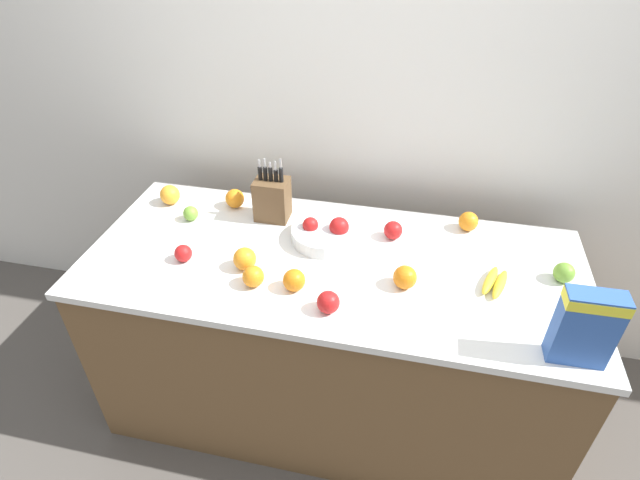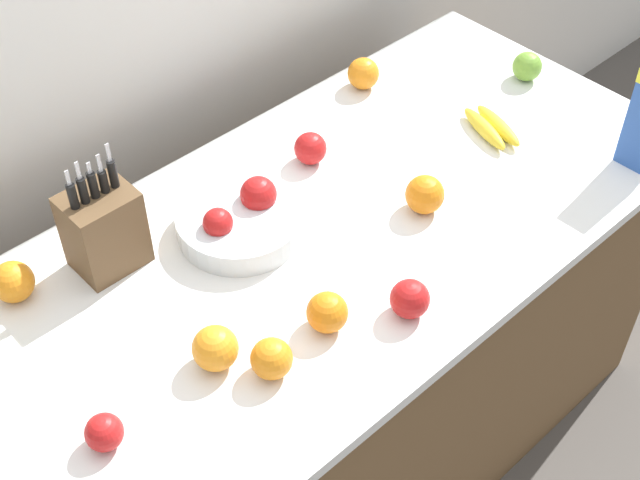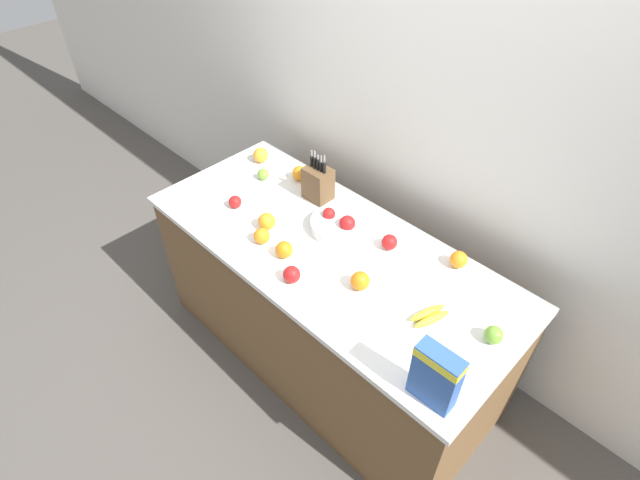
{
  "view_description": "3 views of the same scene",
  "coord_description": "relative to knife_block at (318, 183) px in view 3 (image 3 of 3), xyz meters",
  "views": [
    {
      "loc": [
        0.28,
        -1.51,
        2.11
      ],
      "look_at": [
        -0.05,
        -0.01,
        0.99
      ],
      "focal_mm": 28.0,
      "sensor_mm": 36.0,
      "label": 1
    },
    {
      "loc": [
        -0.88,
        -1.01,
        2.24
      ],
      "look_at": [
        0.02,
        -0.04,
        0.93
      ],
      "focal_mm": 50.0,
      "sensor_mm": 36.0,
      "label": 2
    },
    {
      "loc": [
        1.23,
        -1.3,
        2.55
      ],
      "look_at": [
        -0.01,
        -0.05,
        0.96
      ],
      "focal_mm": 28.0,
      "sensor_mm": 36.0,
      "label": 3
    }
  ],
  "objects": [
    {
      "name": "knife_block",
      "position": [
        0.0,
        0.0,
        0.0
      ],
      "size": [
        0.14,
        0.12,
        0.29
      ],
      "color": "brown",
      "rests_on": "counter"
    },
    {
      "name": "apple_rear",
      "position": [
        0.36,
        -0.52,
        -0.06
      ],
      "size": [
        0.08,
        0.08,
        0.08
      ],
      "primitive_type": "sphere",
      "color": "red",
      "rests_on": "counter"
    },
    {
      "name": "orange_by_cereal",
      "position": [
        -0.49,
        0.01,
        -0.05
      ],
      "size": [
        0.09,
        0.09,
        0.09
      ],
      "primitive_type": "sphere",
      "color": "orange",
      "rests_on": "counter"
    },
    {
      "name": "orange_front_right",
      "position": [
        -0.0,
        -0.36,
        -0.05
      ],
      "size": [
        0.09,
        0.09,
        0.09
      ],
      "primitive_type": "sphere",
      "color": "orange",
      "rests_on": "counter"
    },
    {
      "name": "wall_back",
      "position": [
        0.32,
        0.39,
        0.32
      ],
      "size": [
        9.0,
        0.06,
        2.6
      ],
      "color": "silver",
      "rests_on": "ground_plane"
    },
    {
      "name": "apple_middle",
      "position": [
        -0.35,
        -0.1,
        -0.06
      ],
      "size": [
        0.07,
        0.07,
        0.07
      ],
      "primitive_type": "sphere",
      "color": "#6B9E33",
      "rests_on": "counter"
    },
    {
      "name": "apple_rightmost",
      "position": [
        1.17,
        -0.18,
        -0.06
      ],
      "size": [
        0.08,
        0.08,
        0.08
      ],
      "primitive_type": "sphere",
      "color": "#6B9E33",
      "rests_on": "counter"
    },
    {
      "name": "orange_back_center",
      "position": [
        0.84,
        0.09,
        -0.05
      ],
      "size": [
        0.08,
        0.08,
        0.08
      ],
      "primitive_type": "sphere",
      "color": "orange",
      "rests_on": "counter"
    },
    {
      "name": "ground_plane",
      "position": [
        0.32,
        -0.24,
        -0.98
      ],
      "size": [
        14.0,
        14.0,
        0.0
      ],
      "primitive_type": "plane",
      "color": "#514C47"
    },
    {
      "name": "cereal_box",
      "position": [
        1.15,
        -0.57,
        0.05
      ],
      "size": [
        0.18,
        0.08,
        0.27
      ],
      "rotation": [
        0.0,
        0.0,
        0.02
      ],
      "color": "#2D56A8",
      "rests_on": "counter"
    },
    {
      "name": "banana_bunch",
      "position": [
        0.93,
        -0.27,
        -0.08
      ],
      "size": [
        0.12,
        0.19,
        0.04
      ],
      "rotation": [
        0.0,
        0.0,
        1.14
      ],
      "color": "yellow",
      "rests_on": "counter"
    },
    {
      "name": "orange_mid_left",
      "position": [
        0.21,
        -0.44,
        -0.05
      ],
      "size": [
        0.08,
        0.08,
        0.08
      ],
      "primitive_type": "sphere",
      "color": "orange",
      "rests_on": "counter"
    },
    {
      "name": "orange_near_bowl",
      "position": [
        0.6,
        -0.34,
        -0.05
      ],
      "size": [
        0.09,
        0.09,
        0.09
      ],
      "primitive_type": "sphere",
      "color": "orange",
      "rests_on": "counter"
    },
    {
      "name": "counter",
      "position": [
        0.32,
        -0.24,
        -0.54
      ],
      "size": [
        1.96,
        0.84,
        0.89
      ],
      "color": "brown",
      "rests_on": "ground_plane"
    },
    {
      "name": "orange_front_center",
      "position": [
        -0.19,
        0.05,
        -0.05
      ],
      "size": [
        0.09,
        0.09,
        0.09
      ],
      "primitive_type": "sphere",
      "color": "orange",
      "rests_on": "counter"
    },
    {
      "name": "fruit_bowl",
      "position": [
        0.26,
        -0.12,
        -0.06
      ],
      "size": [
        0.28,
        0.28,
        0.11
      ],
      "color": "silver",
      "rests_on": "counter"
    },
    {
      "name": "apple_leftmost",
      "position": [
        -0.25,
        -0.37,
        -0.06
      ],
      "size": [
        0.07,
        0.07,
        0.07
      ],
      "primitive_type": "sphere",
      "color": "red",
      "rests_on": "counter"
    },
    {
      "name": "orange_front_left",
      "position": [
        0.06,
        -0.45,
        -0.06
      ],
      "size": [
        0.08,
        0.08,
        0.08
      ],
      "primitive_type": "sphere",
      "color": "orange",
      "rests_on": "counter"
    },
    {
      "name": "apple_near_bananas",
      "position": [
        0.53,
        -0.04,
        -0.06
      ],
      "size": [
        0.08,
        0.08,
        0.08
      ],
      "primitive_type": "sphere",
      "color": "red",
      "rests_on": "counter"
    }
  ]
}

